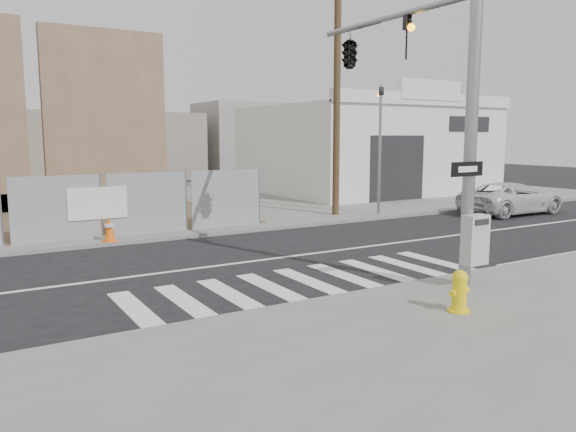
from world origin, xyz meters
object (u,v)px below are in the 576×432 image
signal_pole (385,75)px  fire_hydrant (460,291)px  auto_shop (366,149)px  suv (512,198)px  traffic_cone_d (109,229)px

signal_pole → fire_hydrant: size_ratio=9.03×
auto_shop → suv: size_ratio=2.48×
fire_hydrant → suv: suv is taller
traffic_cone_d → auto_shop: bearing=27.4°
auto_shop → fire_hydrant: size_ratio=15.47×
signal_pole → auto_shop: bearing=52.5°
signal_pole → traffic_cone_d: bearing=130.5°
auto_shop → suv: auto_shop is taller
auto_shop → traffic_cone_d: (-16.85, -8.75, -2.05)m
signal_pole → traffic_cone_d: signal_pole is taller
signal_pole → traffic_cone_d: (-5.34, 6.27, -4.29)m
signal_pole → auto_shop: size_ratio=0.58×
signal_pole → suv: bearing=22.3°
fire_hydrant → traffic_cone_d: (-3.78, 10.30, -0.01)m
fire_hydrant → traffic_cone_d: size_ratio=1.02×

